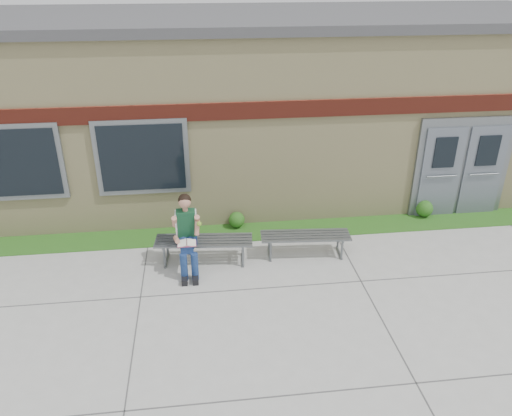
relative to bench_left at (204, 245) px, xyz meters
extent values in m
plane|color=#9E9E99|center=(1.84, -1.55, -0.37)|extent=(80.00, 80.00, 0.00)
cube|color=#204D14|center=(1.84, 1.05, -0.36)|extent=(16.00, 0.80, 0.02)
cube|color=beige|center=(1.84, 4.45, 1.63)|extent=(16.00, 6.00, 4.00)
cube|color=#3F3F42|center=(1.84, 4.45, 3.73)|extent=(16.20, 6.20, 0.20)
cube|color=maroon|center=(1.84, 1.42, 2.23)|extent=(16.00, 0.06, 0.35)
cube|color=slate|center=(-3.66, 1.41, 1.33)|extent=(1.90, 0.08, 1.60)
cube|color=black|center=(-3.66, 1.37, 1.33)|extent=(1.70, 0.04, 1.40)
cube|color=slate|center=(-1.16, 1.41, 1.33)|extent=(1.90, 0.08, 1.60)
cube|color=black|center=(-1.16, 1.37, 1.33)|extent=(1.70, 0.04, 1.40)
cube|color=slate|center=(5.84, 1.41, 0.78)|extent=(2.20, 0.08, 2.30)
cube|color=slate|center=(5.34, 1.36, 0.68)|extent=(0.92, 0.06, 2.10)
cube|color=slate|center=(6.34, 1.36, 0.68)|extent=(0.92, 0.06, 2.10)
cube|color=slate|center=(0.00, 0.00, 0.09)|extent=(1.91, 0.69, 0.04)
cube|color=slate|center=(-0.75, 0.00, -0.16)|extent=(0.09, 0.52, 0.43)
cube|color=slate|center=(0.75, 0.00, -0.16)|extent=(0.09, 0.52, 0.43)
cube|color=slate|center=(2.00, 0.00, 0.07)|extent=(1.79, 0.62, 0.03)
cube|color=slate|center=(1.30, 0.00, -0.17)|extent=(0.08, 0.49, 0.40)
cube|color=slate|center=(2.70, 0.00, -0.17)|extent=(0.08, 0.49, 0.40)
cube|color=navy|center=(-0.31, -0.05, 0.20)|extent=(0.37, 0.26, 0.18)
cube|color=black|center=(-0.31, -0.07, 0.54)|extent=(0.35, 0.22, 0.50)
sphere|color=tan|center=(-0.31, -0.08, 0.98)|extent=(0.23, 0.23, 0.23)
sphere|color=black|center=(-0.31, -0.06, 1.00)|extent=(0.24, 0.24, 0.24)
cylinder|color=navy|center=(-0.41, -0.34, 0.22)|extent=(0.16, 0.46, 0.16)
cylinder|color=navy|center=(-0.21, -0.34, 0.22)|extent=(0.16, 0.46, 0.16)
cylinder|color=navy|center=(-0.39, -0.60, -0.10)|extent=(0.13, 0.13, 0.55)
cylinder|color=navy|center=(-0.19, -0.60, -0.10)|extent=(0.13, 0.13, 0.55)
cube|color=black|center=(-0.39, -0.68, -0.32)|extent=(0.11, 0.29, 0.11)
cube|color=black|center=(-0.19, -0.68, -0.32)|extent=(0.11, 0.29, 0.11)
cylinder|color=tan|center=(-0.52, -0.14, 0.60)|extent=(0.10, 0.24, 0.29)
cylinder|color=tan|center=(-0.10, -0.14, 0.60)|extent=(0.10, 0.24, 0.29)
cube|color=white|center=(-0.31, -0.47, 0.33)|extent=(0.34, 0.24, 0.02)
cube|color=#B34369|center=(-0.31, -0.47, 0.32)|extent=(0.34, 0.25, 0.01)
sphere|color=#79A82D|center=(-0.07, -0.29, 0.62)|extent=(0.09, 0.09, 0.09)
sphere|color=#204D14|center=(0.74, 1.30, -0.18)|extent=(0.35, 0.35, 0.35)
sphere|color=#204D14|center=(5.07, 1.30, -0.16)|extent=(0.39, 0.39, 0.39)
camera|label=1|loc=(-0.01, -8.40, 4.91)|focal=35.00mm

